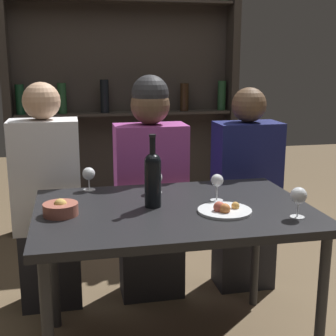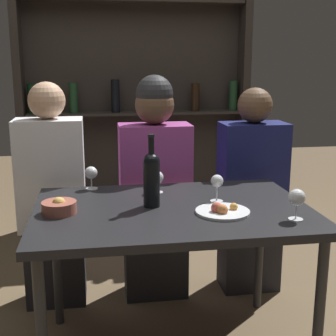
{
  "view_description": "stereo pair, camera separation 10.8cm",
  "coord_description": "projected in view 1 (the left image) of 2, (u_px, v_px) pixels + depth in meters",
  "views": [
    {
      "loc": [
        -0.43,
        -1.93,
        1.36
      ],
      "look_at": [
        0.0,
        0.12,
        0.88
      ],
      "focal_mm": 50.0,
      "sensor_mm": 36.0,
      "label": 1
    },
    {
      "loc": [
        -0.33,
        -1.95,
        1.36
      ],
      "look_at": [
        0.0,
        0.12,
        0.88
      ],
      "focal_mm": 50.0,
      "sensor_mm": 36.0,
      "label": 2
    }
  ],
  "objects": [
    {
      "name": "wine_glass_3",
      "position": [
        217.0,
        182.0,
        2.14
      ],
      "size": [
        0.06,
        0.06,
        0.13
      ],
      "color": "silver",
      "rests_on": "dining_table"
    },
    {
      "name": "wine_glass_0",
      "position": [
        156.0,
        178.0,
        2.28
      ],
      "size": [
        0.07,
        0.07,
        0.11
      ],
      "color": "silver",
      "rests_on": "dining_table"
    },
    {
      "name": "seated_person_left",
      "position": [
        48.0,
        204.0,
        2.55
      ],
      "size": [
        0.36,
        0.22,
        1.25
      ],
      "color": "#26262B",
      "rests_on": "ground_plane"
    },
    {
      "name": "wine_bottle",
      "position": [
        153.0,
        177.0,
        2.05
      ],
      "size": [
        0.07,
        0.07,
        0.32
      ],
      "color": "black",
      "rests_on": "dining_table"
    },
    {
      "name": "seated_person_right",
      "position": [
        245.0,
        196.0,
        2.79
      ],
      "size": [
        0.38,
        0.22,
        1.21
      ],
      "color": "#26262B",
      "rests_on": "ground_plane"
    },
    {
      "name": "wine_glass_2",
      "position": [
        299.0,
        196.0,
        1.91
      ],
      "size": [
        0.07,
        0.07,
        0.13
      ],
      "color": "silver",
      "rests_on": "dining_table"
    },
    {
      "name": "wine_glass_1",
      "position": [
        89.0,
        175.0,
        2.32
      ],
      "size": [
        0.06,
        0.06,
        0.12
      ],
      "color": "silver",
      "rests_on": "dining_table"
    },
    {
      "name": "snack_bowl",
      "position": [
        61.0,
        209.0,
        1.96
      ],
      "size": [
        0.15,
        0.15,
        0.07
      ],
      "color": "#995142",
      "rests_on": "dining_table"
    },
    {
      "name": "food_plate_0",
      "position": [
        224.0,
        210.0,
        1.99
      ],
      "size": [
        0.23,
        0.23,
        0.05
      ],
      "color": "silver",
      "rests_on": "dining_table"
    },
    {
      "name": "dining_table",
      "position": [
        174.0,
        221.0,
        2.08
      ],
      "size": [
        1.21,
        0.82,
        0.73
      ],
      "color": "black",
      "rests_on": "ground_plane"
    },
    {
      "name": "seated_person_center",
      "position": [
        151.0,
        191.0,
        2.66
      ],
      "size": [
        0.4,
        0.22,
        1.29
      ],
      "color": "#26262B",
      "rests_on": "ground_plane"
    },
    {
      "name": "wine_rack_wall",
      "position": [
        124.0,
        100.0,
        3.74
      ],
      "size": [
        1.83,
        0.21,
        2.07
      ],
      "color": "#28231E",
      "rests_on": "ground_plane"
    }
  ]
}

